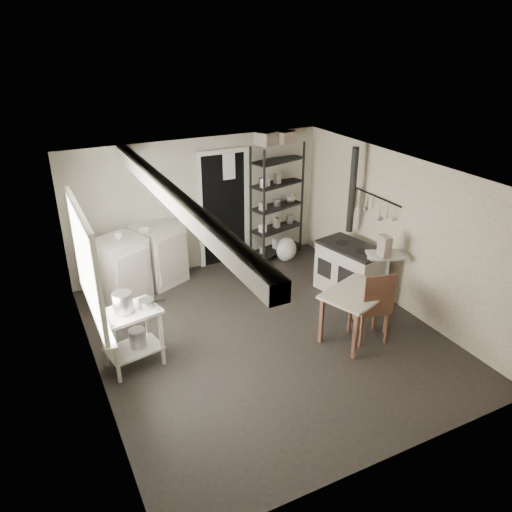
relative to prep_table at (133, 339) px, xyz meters
name	(u,v)px	position (x,y,z in m)	size (l,w,h in m)	color
floor	(265,335)	(1.80, -0.14, -0.40)	(5.00, 5.00, 0.00)	black
ceiling	(267,175)	(1.80, -0.14, 1.90)	(5.00, 5.00, 0.00)	beige
wall_back	(199,205)	(1.80, 2.36, 0.75)	(4.50, 0.02, 2.30)	#ADA993
wall_front	(394,368)	(1.80, -2.64, 0.75)	(4.50, 0.02, 2.30)	#ADA993
wall_left	(89,299)	(-0.45, -0.14, 0.75)	(0.02, 5.00, 2.30)	#ADA993
wall_right	(400,232)	(4.05, -0.14, 0.75)	(0.02, 5.00, 2.30)	#ADA993
window	(84,264)	(-0.42, 0.06, 1.10)	(0.12, 1.76, 1.28)	beige
doorway	(224,210)	(2.25, 2.33, 0.60)	(0.96, 0.10, 2.08)	beige
ceiling_beam	(172,197)	(0.60, -0.14, 1.80)	(0.18, 5.00, 0.18)	beige
wallpaper_panel	(399,232)	(4.04, -0.14, 0.75)	(0.01, 5.00, 2.30)	beige
utensil_rail	(374,196)	(3.99, 0.46, 1.15)	(0.06, 1.20, 0.44)	#ABABAE
prep_table	(133,339)	(0.00, 0.00, 0.00)	(0.70, 0.50, 0.80)	beige
stockpot	(123,302)	(-0.06, -0.01, 0.54)	(0.24, 0.24, 0.25)	#ABABAE
saucepan	(146,304)	(0.21, -0.01, 0.45)	(0.19, 0.19, 0.11)	#ABABAE
bucket	(138,338)	(0.06, 0.01, -0.02)	(0.21, 0.21, 0.23)	#ABABAE
base_cabinets	(141,264)	(0.62, 1.94, 0.06)	(1.55, 0.66, 1.02)	beige
mixing_bowl	(144,236)	(0.70, 1.89, 0.55)	(0.26, 0.26, 0.07)	white
counter_cup	(119,241)	(0.30, 1.82, 0.57)	(0.13, 0.13, 0.10)	white
shelf_rack	(277,208)	(3.22, 2.16, 0.55)	(1.00, 0.39, 2.10)	black
shelf_jar	(267,187)	(2.98, 2.11, 0.98)	(0.09, 0.10, 0.21)	white
storage_box_a	(266,150)	(3.01, 2.20, 1.61)	(0.32, 0.28, 0.22)	#BCAA98
storage_box_b	(284,149)	(3.37, 2.22, 1.59)	(0.31, 0.28, 0.20)	#BCAA98
stove	(350,269)	(3.56, 0.34, 0.04)	(0.58, 1.06, 0.83)	beige
stovepipe	(352,191)	(3.78, 0.73, 1.19)	(0.12, 0.12, 1.50)	black
side_ledge	(384,283)	(3.75, -0.26, 0.03)	(0.59, 0.32, 0.91)	beige
oats_box	(384,250)	(3.65, -0.30, 0.61)	(0.12, 0.20, 0.31)	#BCAA98
work_table	(355,313)	(2.88, -0.73, -0.02)	(0.95, 0.66, 0.72)	beige
table_cup	(376,287)	(3.06, -0.87, 0.41)	(0.11, 0.11, 0.10)	white
chair	(370,307)	(3.04, -0.82, 0.08)	(0.44, 0.46, 1.06)	brown
flour_sack	(286,249)	(3.27, 1.85, -0.16)	(0.38, 0.32, 0.46)	silver
floor_crock	(362,299)	(3.56, -0.03, -0.33)	(0.13, 0.13, 0.16)	white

